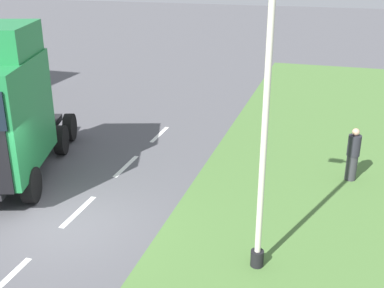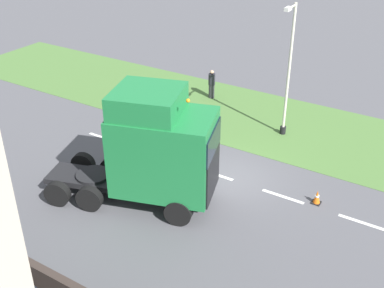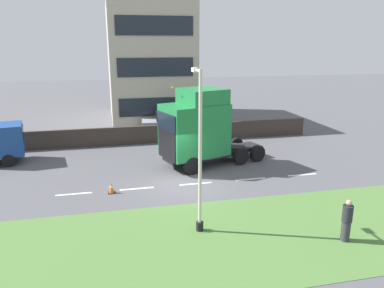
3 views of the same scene
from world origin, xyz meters
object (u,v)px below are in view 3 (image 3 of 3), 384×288
traffic_cone_lead (112,188)px  lamp_post (200,159)px  parked_car (170,124)px  pedestrian (347,221)px  lorry_cab (198,128)px

traffic_cone_lead → lamp_post: bearing=-144.0°
lamp_post → parked_car: bearing=-5.4°
parked_car → lamp_post: 16.05m
parked_car → lamp_post: bearing=179.1°
pedestrian → parked_car: bearing=12.0°
lamp_post → pedestrian: (-2.13, -5.34, -2.22)m
lamp_post → traffic_cone_lead: (4.76, 3.45, -2.78)m
lamp_post → pedestrian: 6.16m
lamp_post → pedestrian: size_ratio=3.83×
lorry_cab → traffic_cone_lead: (-3.26, 5.36, -2.13)m
lorry_cab → parked_car: 7.96m
parked_car → lamp_post: size_ratio=0.71×
traffic_cone_lead → pedestrian: bearing=-128.1°
lamp_post → traffic_cone_lead: size_ratio=11.31×
lorry_cab → parked_car: lorry_cab is taller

